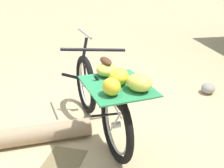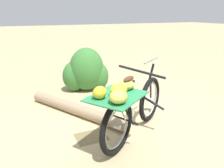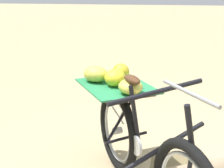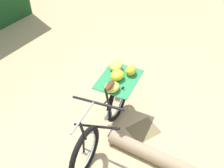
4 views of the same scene
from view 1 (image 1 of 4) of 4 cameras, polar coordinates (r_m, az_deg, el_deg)
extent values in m
plane|color=tan|center=(3.50, -3.96, -7.93)|extent=(60.00, 60.00, 0.00)
torus|color=black|center=(3.67, -5.15, -0.10)|extent=(0.65, 0.46, 0.73)
torus|color=#B7B7BC|center=(3.67, -5.15, -0.10)|extent=(0.48, 0.33, 0.57)
cylinder|color=#B7B7BC|center=(3.67, -5.15, -0.10)|extent=(0.09, 0.10, 0.06)
torus|color=black|center=(2.78, 0.80, -7.99)|extent=(0.65, 0.46, 0.73)
torus|color=#B7B7BC|center=(2.78, 0.80, -7.99)|extent=(0.48, 0.33, 0.57)
cylinder|color=#B7B7BC|center=(2.78, 0.80, -7.99)|extent=(0.09, 0.10, 0.06)
cylinder|color=black|center=(3.32, -3.73, 0.49)|extent=(0.42, 0.60, 0.30)
cylinder|color=black|center=(3.13, -3.53, 6.66)|extent=(0.42, 0.61, 0.11)
cylinder|color=black|center=(2.94, -1.57, -0.22)|extent=(0.09, 0.11, 0.49)
cylinder|color=black|center=(2.92, -0.55, -5.96)|extent=(0.23, 0.33, 0.05)
cylinder|color=black|center=(2.79, -0.29, -2.50)|extent=(0.20, 0.28, 0.47)
cylinder|color=black|center=(3.62, -5.28, 2.15)|extent=(0.05, 0.06, 0.30)
cylinder|color=black|center=(3.51, -5.36, 6.59)|extent=(0.08, 0.10, 0.30)
cylinder|color=gray|center=(3.43, -5.35, 9.79)|extent=(0.45, 0.31, 0.02)
ellipsoid|color=#4C2D19|center=(2.79, -1.23, 4.49)|extent=(0.23, 0.20, 0.06)
cylinder|color=#B7B7BC|center=(3.07, -1.77, -4.12)|extent=(0.14, 0.11, 0.16)
cylinder|color=#B7B7BC|center=(2.76, 0.11, -3.66)|extent=(0.13, 0.18, 0.39)
cylinder|color=#B7B7BC|center=(2.59, 1.75, -5.59)|extent=(0.15, 0.21, 0.39)
cube|color=brown|center=(2.58, 1.01, -0.70)|extent=(0.74, 0.70, 0.02)
cube|color=#287F4C|center=(2.57, 1.02, -0.33)|extent=(0.87, 0.83, 0.01)
ellipsoid|color=gold|center=(2.35, -0.10, -0.52)|extent=(0.23, 0.22, 0.14)
ellipsoid|color=yellow|center=(2.56, 1.34, 1.46)|extent=(0.22, 0.19, 0.15)
ellipsoid|color=#CCC64C|center=(2.77, -1.11, 2.81)|extent=(0.26, 0.24, 0.12)
ellipsoid|color=#CCC64C|center=(2.44, 5.33, 0.26)|extent=(0.30, 0.30, 0.14)
ellipsoid|color=gray|center=(4.50, 18.19, -0.79)|extent=(0.24, 0.20, 0.15)
cube|color=olive|center=(2.96, -9.40, -14.59)|extent=(0.44, 0.36, 0.01)
camera|label=2|loc=(2.10, 66.83, 7.15)|focal=35.27mm
camera|label=3|loc=(5.09, 2.17, 20.51)|focal=53.00mm
camera|label=4|loc=(5.13, -29.08, 38.35)|focal=42.79mm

